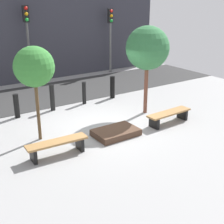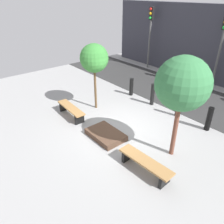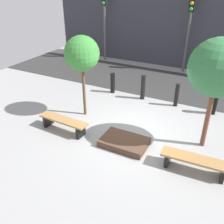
# 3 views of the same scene
# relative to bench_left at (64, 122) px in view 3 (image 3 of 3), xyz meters

# --- Properties ---
(ground_plane) EXTENTS (18.00, 18.00, 0.00)m
(ground_plane) POSITION_rel_bench_left_xyz_m (2.13, 1.01, -0.32)
(ground_plane) COLOR #969696
(road_strip) EXTENTS (18.00, 3.67, 0.01)m
(road_strip) POSITION_rel_bench_left_xyz_m (2.13, 5.62, -0.32)
(road_strip) COLOR #303030
(road_strip) RESTS_ON ground
(building_facade) EXTENTS (16.20, 0.50, 4.17)m
(building_facade) POSITION_rel_bench_left_xyz_m (2.13, 8.48, 1.76)
(building_facade) COLOR #33333D
(building_facade) RESTS_ON ground
(bench_left) EXTENTS (1.76, 0.48, 0.45)m
(bench_left) POSITION_rel_bench_left_xyz_m (0.00, 0.00, 0.00)
(bench_left) COLOR black
(bench_left) RESTS_ON ground
(bench_right) EXTENTS (1.79, 0.51, 0.42)m
(bench_right) POSITION_rel_bench_left_xyz_m (4.26, 0.00, -0.02)
(bench_right) COLOR black
(bench_right) RESTS_ON ground
(planter_bed) EXTENTS (1.41, 0.94, 0.20)m
(planter_bed) POSITION_rel_bench_left_xyz_m (2.13, 0.20, -0.22)
(planter_bed) COLOR #4C3527
(planter_bed) RESTS_ON ground
(tree_behind_left_bench) EXTENTS (1.20, 1.20, 2.91)m
(tree_behind_left_bench) POSITION_rel_bench_left_xyz_m (0.00, 1.30, 1.97)
(tree_behind_left_bench) COLOR brown
(tree_behind_left_bench) RESTS_ON ground
(tree_behind_right_bench) EXTENTS (1.58, 1.58, 3.27)m
(tree_behind_right_bench) POSITION_rel_bench_left_xyz_m (4.26, 1.30, 2.14)
(tree_behind_right_bench) COLOR brown
(tree_behind_right_bench) RESTS_ON ground
(bollard_far_left) EXTENTS (0.20, 0.20, 0.89)m
(bollard_far_left) POSITION_rel_bench_left_xyz_m (0.01, 3.54, 0.12)
(bollard_far_left) COLOR black
(bollard_far_left) RESTS_ON ground
(bollard_left) EXTENTS (0.19, 0.19, 1.04)m
(bollard_left) POSITION_rel_bench_left_xyz_m (1.42, 3.54, 0.19)
(bollard_left) COLOR black
(bollard_left) RESTS_ON ground
(bollard_center) EXTENTS (0.16, 0.16, 0.93)m
(bollard_center) POSITION_rel_bench_left_xyz_m (2.84, 3.54, 0.14)
(bollard_center) COLOR black
(bollard_center) RESTS_ON ground
(bollard_right) EXTENTS (0.21, 0.21, 0.96)m
(bollard_right) POSITION_rel_bench_left_xyz_m (4.25, 3.54, 0.16)
(bollard_right) COLOR black
(bollard_right) RESTS_ON ground
(traffic_light_west) EXTENTS (0.28, 0.27, 3.89)m
(traffic_light_west) POSITION_rel_bench_left_xyz_m (-2.69, 7.74, 2.35)
(traffic_light_west) COLOR #555555
(traffic_light_west) RESTS_ON ground
(traffic_light_mid_west) EXTENTS (0.28, 0.27, 3.82)m
(traffic_light_mid_west) POSITION_rel_bench_left_xyz_m (2.13, 7.74, 2.31)
(traffic_light_mid_west) COLOR #4E4E4E
(traffic_light_mid_west) RESTS_ON ground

